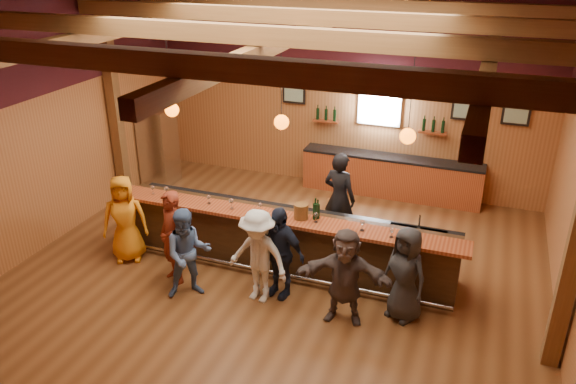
% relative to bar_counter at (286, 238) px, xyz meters
% --- Properties ---
extents(room, '(9.04, 9.00, 4.52)m').
position_rel_bar_counter_xyz_m(room, '(-0.02, -0.09, 2.69)').
color(room, brown).
rests_on(room, ground).
extents(bar_counter, '(6.30, 1.07, 1.11)m').
position_rel_bar_counter_xyz_m(bar_counter, '(0.00, 0.00, 0.00)').
color(bar_counter, black).
rests_on(bar_counter, ground).
extents(back_bar_cabinet, '(4.00, 0.52, 0.95)m').
position_rel_bar_counter_xyz_m(back_bar_cabinet, '(1.18, 3.57, -0.05)').
color(back_bar_cabinet, maroon).
rests_on(back_bar_cabinet, ground).
extents(window, '(0.95, 0.09, 0.95)m').
position_rel_bar_counter_xyz_m(window, '(0.78, 3.80, 1.53)').
color(window, silver).
rests_on(window, room).
extents(framed_pictures, '(5.35, 0.05, 0.45)m').
position_rel_bar_counter_xyz_m(framed_pictures, '(1.65, 3.79, 1.58)').
color(framed_pictures, black).
rests_on(framed_pictures, room).
extents(wine_shelves, '(3.00, 0.18, 0.30)m').
position_rel_bar_counter_xyz_m(wine_shelves, '(0.78, 3.73, 1.10)').
color(wine_shelves, maroon).
rests_on(wine_shelves, room).
extents(pendant_lights, '(4.24, 0.24, 1.37)m').
position_rel_bar_counter_xyz_m(pendant_lights, '(-0.02, -0.15, 2.19)').
color(pendant_lights, black).
rests_on(pendant_lights, room).
extents(stainless_fridge, '(0.70, 0.70, 1.80)m').
position_rel_bar_counter_xyz_m(stainless_fridge, '(-4.12, 2.45, 0.38)').
color(stainless_fridge, silver).
rests_on(stainless_fridge, ground).
extents(customer_orange, '(0.94, 0.83, 1.62)m').
position_rel_bar_counter_xyz_m(customer_orange, '(-2.76, -0.83, 0.29)').
color(customer_orange, orange).
rests_on(customer_orange, ground).
extents(customer_redvest, '(0.72, 0.65, 1.65)m').
position_rel_bar_counter_xyz_m(customer_redvest, '(-1.59, -1.16, 0.30)').
color(customer_redvest, maroon).
rests_on(customer_redvest, ground).
extents(customer_denim, '(0.95, 0.90, 1.54)m').
position_rel_bar_counter_xyz_m(customer_denim, '(-1.13, -1.44, 0.25)').
color(customer_denim, '#4B6796').
rests_on(customer_denim, ground).
extents(customer_white, '(1.11, 0.74, 1.60)m').
position_rel_bar_counter_xyz_m(customer_white, '(-0.03, -1.18, 0.28)').
color(customer_white, silver).
rests_on(customer_white, ground).
extents(customer_navy, '(0.99, 0.60, 1.58)m').
position_rel_bar_counter_xyz_m(customer_navy, '(0.23, -0.92, 0.27)').
color(customer_navy, '#181E30').
rests_on(customer_navy, ground).
extents(customer_brown, '(1.48, 0.61, 1.55)m').
position_rel_bar_counter_xyz_m(customer_brown, '(1.39, -1.21, 0.25)').
color(customer_brown, '#4C403D').
rests_on(customer_brown, ground).
extents(customer_dark, '(0.89, 0.79, 1.53)m').
position_rel_bar_counter_xyz_m(customer_dark, '(2.23, -0.83, 0.24)').
color(customer_dark, '#27282A').
rests_on(customer_dark, ground).
extents(bartender, '(0.75, 0.59, 1.81)m').
position_rel_bar_counter_xyz_m(bartender, '(0.64, 1.16, 0.38)').
color(bartender, black).
rests_on(bartender, ground).
extents(ice_bucket, '(0.24, 0.24, 0.26)m').
position_rel_bar_counter_xyz_m(ice_bucket, '(0.37, -0.27, 0.72)').
color(ice_bucket, brown).
rests_on(ice_bucket, bar_counter).
extents(bottle_a, '(0.07, 0.07, 0.34)m').
position_rel_bar_counter_xyz_m(bottle_a, '(0.63, -0.17, 0.72)').
color(bottle_a, black).
rests_on(bottle_a, bar_counter).
extents(bottle_b, '(0.08, 0.08, 0.38)m').
position_rel_bar_counter_xyz_m(bottle_b, '(0.60, -0.22, 0.74)').
color(bottle_b, black).
rests_on(bottle_b, bar_counter).
extents(glass_a, '(0.07, 0.07, 0.17)m').
position_rel_bar_counter_xyz_m(glass_a, '(-2.47, -0.30, 0.71)').
color(glass_a, silver).
rests_on(glass_a, bar_counter).
extents(glass_b, '(0.08, 0.08, 0.19)m').
position_rel_bar_counter_xyz_m(glass_b, '(-2.20, -0.28, 0.72)').
color(glass_b, silver).
rests_on(glass_b, bar_counter).
extents(glass_c, '(0.07, 0.07, 0.16)m').
position_rel_bar_counter_xyz_m(glass_c, '(-1.33, -0.30, 0.70)').
color(glass_c, silver).
rests_on(glass_c, bar_counter).
extents(glass_d, '(0.09, 0.09, 0.20)m').
position_rel_bar_counter_xyz_m(glass_d, '(-0.87, -0.35, 0.73)').
color(glass_d, silver).
rests_on(glass_d, bar_counter).
extents(glass_e, '(0.08, 0.08, 0.18)m').
position_rel_bar_counter_xyz_m(glass_e, '(-0.36, -0.30, 0.72)').
color(glass_e, silver).
rests_on(glass_e, bar_counter).
extents(glass_f, '(0.08, 0.08, 0.18)m').
position_rel_bar_counter_xyz_m(glass_f, '(0.64, -0.32, 0.71)').
color(glass_f, silver).
rests_on(glass_f, bar_counter).
extents(glass_g, '(0.09, 0.09, 0.19)m').
position_rel_bar_counter_xyz_m(glass_g, '(1.43, -0.34, 0.73)').
color(glass_g, silver).
rests_on(glass_g, bar_counter).
extents(glass_h, '(0.07, 0.07, 0.16)m').
position_rel_bar_counter_xyz_m(glass_h, '(1.91, -0.40, 0.70)').
color(glass_h, silver).
rests_on(glass_h, bar_counter).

